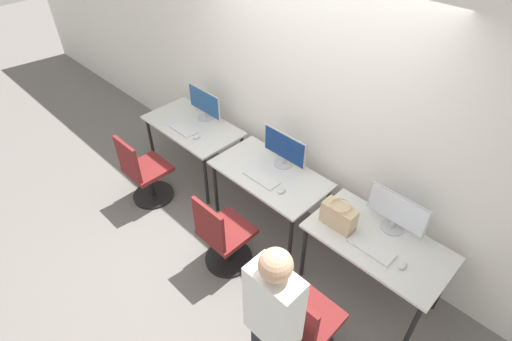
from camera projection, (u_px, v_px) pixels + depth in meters
The scene contains 19 objects.
ground_plane at pixel (247, 238), 4.29m from camera, with size 20.00×20.00×0.00m, color slate.
wall_back at pixel (304, 97), 3.83m from camera, with size 12.00×0.05×2.80m.
desk_left at pixel (193, 130), 4.74m from camera, with size 1.19×0.67×0.72m.
monitor_left at pixel (204, 104), 4.68m from camera, with size 0.53×0.19×0.37m.
keyboard_left at pixel (182, 129), 4.61m from camera, with size 0.38×0.16×0.02m.
mouse_left at pixel (197, 137), 4.47m from camera, with size 0.06×0.09×0.03m.
office_chair_left at pixel (145, 175), 4.54m from camera, with size 0.48×0.48×0.89m.
desk_center at pixel (270, 179), 4.07m from camera, with size 1.19×0.67×0.72m.
monitor_center at pixel (284, 149), 4.00m from camera, with size 0.53×0.19×0.37m.
keyboard_center at pixel (261, 178), 3.94m from camera, with size 0.38×0.16×0.02m.
mouse_center at pixel (282, 191), 3.79m from camera, with size 0.06×0.09×0.03m.
office_chair_center at pixel (223, 238), 3.82m from camera, with size 0.48×0.48×0.89m.
desk_right at pixel (377, 247), 3.39m from camera, with size 1.19×0.67×0.72m.
monitor_right at pixel (397, 212), 3.33m from camera, with size 0.53×0.19×0.37m.
keyboard_right at pixel (371, 248), 3.27m from camera, with size 0.38×0.16×0.02m.
mouse_right at pixel (402, 265), 3.13m from camera, with size 0.06×0.09×0.03m.
office_chair_right at pixel (304, 325), 3.14m from camera, with size 0.48×0.48×0.89m.
person_right at pixel (273, 322), 2.64m from camera, with size 0.36×0.21×1.57m.
handbag at pixel (339, 216), 3.40m from camera, with size 0.30×0.18×0.25m.
Camera 1 is at (2.06, -1.94, 3.31)m, focal length 28.00 mm.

